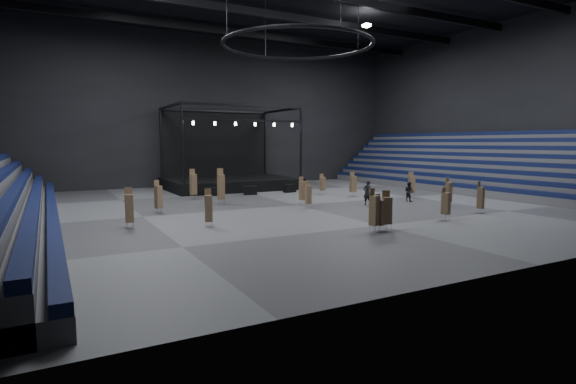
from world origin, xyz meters
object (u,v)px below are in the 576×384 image
flight_case_mid (250,190)px  chair_stack_3 (129,208)px  chair_stack_7 (221,186)px  stage (228,175)px  chair_stack_12 (158,196)px  chair_stack_15 (387,210)px  chair_stack_5 (374,210)px  chair_stack_4 (322,183)px  chair_stack_0 (380,212)px  flight_case_left (211,192)px  chair_stack_10 (412,184)px  chair_stack_6 (302,190)px  man_center (367,193)px  crew_member (409,192)px  chair_stack_9 (446,203)px  chair_stack_14 (193,184)px  chair_stack_11 (481,197)px  chair_stack_13 (353,183)px  chair_stack_1 (308,194)px  chair_stack_2 (208,208)px  chair_stack_8 (448,192)px  flight_case_right (290,188)px

flight_case_mid → chair_stack_3: bearing=-136.3°
flight_case_mid → chair_stack_7: 7.47m
flight_case_mid → chair_stack_7: size_ratio=0.43×
stage → chair_stack_12: bearing=-126.4°
flight_case_mid → chair_stack_7: bearing=-132.8°
stage → chair_stack_15: bearing=-91.4°
chair_stack_5 → chair_stack_4: bearing=49.2°
chair_stack_4 → flight_case_mid: bearing=151.2°
chair_stack_0 → chair_stack_15: bearing=-17.5°
flight_case_left → chair_stack_10: 19.36m
chair_stack_5 → chair_stack_6: size_ratio=1.10×
chair_stack_12 → man_center: chair_stack_12 is taller
crew_member → chair_stack_9: bearing=142.8°
chair_stack_7 → chair_stack_14: (-1.03, 4.58, -0.10)m
chair_stack_0 → chair_stack_9: bearing=-9.3°
chair_stack_11 → chair_stack_13: bearing=83.2°
chair_stack_14 → chair_stack_15: (5.79, -20.00, -0.20)m
stage → chair_stack_11: stage is taller
flight_case_left → chair_stack_11: 24.28m
chair_stack_4 → chair_stack_5: bearing=-118.2°
flight_case_mid → man_center: bearing=-63.8°
chair_stack_7 → chair_stack_13: size_ratio=1.29×
chair_stack_5 → chair_stack_10: chair_stack_5 is taller
chair_stack_3 → chair_stack_12: bearing=65.6°
flight_case_mid → chair_stack_1: size_ratio=0.60×
chair_stack_5 → chair_stack_7: chair_stack_7 is taller
chair_stack_0 → stage: bearing=69.9°
flight_case_left → chair_stack_10: bearing=-31.4°
chair_stack_5 → chair_stack_12: 16.20m
chair_stack_13 → chair_stack_15: size_ratio=0.99×
flight_case_left → chair_stack_5: (2.60, -21.66, 0.91)m
chair_stack_2 → chair_stack_11: 19.92m
chair_stack_3 → man_center: size_ratio=1.21×
chair_stack_4 → chair_stack_10: (6.06, -6.25, 0.17)m
chair_stack_9 → chair_stack_15: 5.98m
chair_stack_5 → chair_stack_13: bearing=40.5°
chair_stack_6 → flight_case_left: bearing=119.1°
chair_stack_3 → chair_stack_8: size_ratio=1.06×
chair_stack_0 → chair_stack_12: chair_stack_12 is taller
flight_case_left → crew_member: (14.15, -12.23, 0.47)m
flight_case_right → chair_stack_4: chair_stack_4 is taller
flight_case_right → crew_member: (5.83, -11.46, 0.44)m
chair_stack_13 → man_center: bearing=-109.5°
chair_stack_6 → man_center: size_ratio=1.13×
chair_stack_10 → crew_member: size_ratio=1.40×
chair_stack_2 → chair_stack_14: 14.39m
chair_stack_11 → flight_case_mid: bearing=103.2°
chair_stack_9 → chair_stack_15: (-5.90, -0.94, 0.08)m
flight_case_mid → chair_stack_12: 13.25m
chair_stack_7 → chair_stack_13: chair_stack_7 is taller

